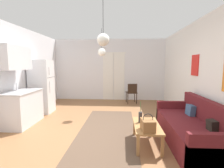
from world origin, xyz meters
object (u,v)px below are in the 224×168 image
at_px(coffee_table, 147,127).
at_px(pendant_lamp_near, 103,40).
at_px(accent_chair, 132,92).
at_px(refrigerator, 42,87).
at_px(couch, 193,130).
at_px(handbag, 148,125).
at_px(pendant_lamp_far, 102,52).
at_px(bamboo_vase, 140,117).

relative_size(coffee_table, pendant_lamp_near, 1.16).
bearing_deg(accent_chair, refrigerator, 16.85).
distance_m(accent_chair, pendant_lamp_near, 4.24).
relative_size(coffee_table, accent_chair, 1.15).
distance_m(couch, pendant_lamp_near, 2.46).
xyz_separation_m(coffee_table, refrigerator, (-3.11, 2.02, 0.51)).
bearing_deg(handbag, couch, 21.96).
bearing_deg(pendant_lamp_far, refrigerator, -179.80).
bearing_deg(coffee_table, bamboo_vase, 132.85).
bearing_deg(couch, pendant_lamp_near, -164.58).
distance_m(bamboo_vase, handbag, 0.43).
relative_size(handbag, pendant_lamp_near, 0.39).
height_order(coffee_table, bamboo_vase, bamboo_vase).
bearing_deg(accent_chair, pendant_lamp_near, 70.44).
distance_m(couch, pendant_lamp_far, 3.29).
xyz_separation_m(coffee_table, bamboo_vase, (-0.12, 0.12, 0.17)).
distance_m(handbag, pendant_lamp_near, 1.66).
relative_size(couch, pendant_lamp_near, 2.60).
bearing_deg(accent_chair, bamboo_vase, 80.38).
relative_size(coffee_table, pendant_lamp_far, 1.10).
distance_m(couch, refrigerator, 4.51).
bearing_deg(pendant_lamp_near, couch, 15.42).
distance_m(bamboo_vase, refrigerator, 3.57).
height_order(couch, pendant_lamp_near, pendant_lamp_near).
xyz_separation_m(bamboo_vase, handbag, (0.09, -0.42, -0.00)).
distance_m(bamboo_vase, accent_chair, 3.38).
bearing_deg(handbag, pendant_lamp_far, 115.38).
height_order(handbag, accent_chair, accent_chair).
xyz_separation_m(couch, pendant_lamp_far, (-2.06, 1.95, 1.67)).
xyz_separation_m(coffee_table, handbag, (-0.03, -0.30, 0.16)).
bearing_deg(handbag, coffee_table, 84.75).
height_order(couch, bamboo_vase, couch).
bearing_deg(pendant_lamp_far, couch, -43.47).
xyz_separation_m(bamboo_vase, pendant_lamp_far, (-1.02, 1.91, 1.44)).
bearing_deg(pendant_lamp_near, accent_chair, 79.78).
bearing_deg(refrigerator, pendant_lamp_far, 0.20).
height_order(accent_chair, pendant_lamp_far, pendant_lamp_far).
bearing_deg(pendant_lamp_far, coffee_table, -60.83).
bearing_deg(couch, refrigerator, 154.30).
distance_m(handbag, accent_chair, 3.81).
bearing_deg(refrigerator, handbag, -36.99).
distance_m(refrigerator, accent_chair, 3.38).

